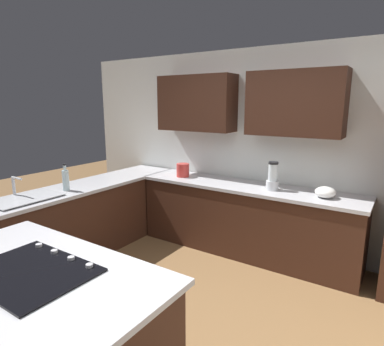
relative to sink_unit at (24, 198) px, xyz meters
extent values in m
plane|color=brown|center=(-1.83, -0.16, -0.92)|extent=(14.00, 14.00, 0.00)
cube|color=silver|center=(-1.83, -2.26, 0.38)|extent=(6.00, 0.10, 2.60)
cube|color=#381E14|center=(-2.23, -2.04, 0.99)|extent=(1.10, 0.34, 0.75)
cube|color=#381E14|center=(-0.88, -2.04, 0.99)|extent=(1.10, 0.34, 0.75)
cube|color=#381E14|center=(-1.73, -1.88, -0.49)|extent=(2.80, 0.60, 0.86)
cube|color=#B2B2B7|center=(-1.73, -1.88, -0.04)|extent=(2.84, 0.64, 0.04)
cube|color=#381E14|center=(-0.01, -0.71, -0.49)|extent=(0.60, 2.90, 0.86)
cube|color=#B2B2B7|center=(-0.01, -0.71, -0.04)|extent=(0.64, 2.94, 0.04)
cube|color=#381E14|center=(-1.53, 0.85, -0.49)|extent=(1.68, 0.92, 0.86)
cube|color=#B2B2B7|center=(-1.53, 0.85, -0.04)|extent=(1.76, 1.00, 0.04)
cube|color=#515456|center=(-0.01, -0.17, -0.01)|extent=(0.40, 0.30, 0.02)
cube|color=#515456|center=(-0.01, 0.17, -0.01)|extent=(0.40, 0.30, 0.02)
cube|color=#B7BABF|center=(-0.01, 0.00, 0.00)|extent=(0.46, 0.70, 0.01)
cylinder|color=#B7BABF|center=(0.19, 0.00, 0.09)|extent=(0.03, 0.03, 0.22)
cylinder|color=#B7BABF|center=(0.11, 0.00, 0.20)|extent=(0.18, 0.02, 0.02)
cube|color=black|center=(-1.53, 0.85, -0.01)|extent=(0.76, 0.56, 0.01)
cylinder|color=#B2B2B7|center=(-1.80, 0.62, 0.01)|extent=(0.04, 0.04, 0.02)
cylinder|color=#B2B2B7|center=(-1.62, 0.62, 0.01)|extent=(0.04, 0.04, 0.02)
cylinder|color=#B2B2B7|center=(-1.44, 0.62, 0.01)|extent=(0.04, 0.04, 0.02)
cylinder|color=#B2B2B7|center=(-1.26, 0.62, 0.01)|extent=(0.04, 0.04, 0.02)
cylinder|color=silver|center=(-2.08, -1.85, 0.04)|extent=(0.15, 0.15, 0.11)
cylinder|color=silver|center=(-2.08, -1.85, 0.19)|extent=(0.11, 0.11, 0.20)
cylinder|color=black|center=(-2.08, -1.85, 0.31)|extent=(0.12, 0.12, 0.03)
ellipsoid|color=white|center=(-2.68, -1.85, 0.04)|extent=(0.22, 0.22, 0.12)
cylinder|color=red|center=(-0.78, -1.85, 0.07)|extent=(0.18, 0.18, 0.18)
cylinder|color=silver|center=(-0.06, -0.48, 0.10)|extent=(0.08, 0.08, 0.24)
cylinder|color=silver|center=(-0.06, -0.48, 0.25)|extent=(0.03, 0.03, 0.06)
cylinder|color=black|center=(-0.06, -0.48, 0.29)|extent=(0.04, 0.04, 0.02)
camera|label=1|loc=(-3.37, 1.83, 1.00)|focal=30.72mm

